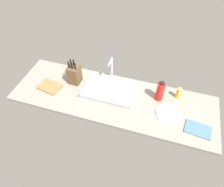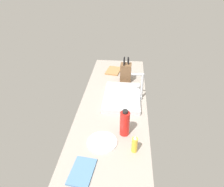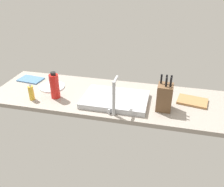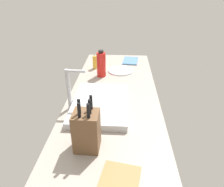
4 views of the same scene
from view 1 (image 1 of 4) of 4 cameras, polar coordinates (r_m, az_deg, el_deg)
name	(u,v)px [view 1 (image 1 of 4)]	position (r cm, az deg, el deg)	size (l,w,h in cm)	color
countertop_slab	(113,99)	(203.18, 0.19, -1.47)	(199.64, 62.96, 3.50)	gray
sink_basin	(109,89)	(206.53, -0.79, 1.16)	(51.24, 34.96, 4.18)	#B7BABF
faucet	(112,68)	(210.23, -0.12, 7.16)	(5.50, 12.17, 26.70)	#B7BABF
knife_block	(74,74)	(213.69, -10.37, 5.26)	(11.38, 12.26, 27.14)	brown
cutting_board	(50,87)	(220.36, -16.90, 1.84)	(22.68, 15.75, 1.80)	#9E7042
soap_bottle	(179,93)	(207.71, 17.96, 0.24)	(4.28, 4.28, 14.68)	gold
water_bottle	(160,91)	(198.42, 13.22, 0.58)	(7.57, 7.57, 22.40)	red
dinner_plate	(168,114)	(195.57, 15.31, -5.42)	(22.38, 22.38, 1.20)	white
dish_towel	(198,129)	(193.76, 22.73, -9.18)	(21.97, 14.12, 1.20)	teal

